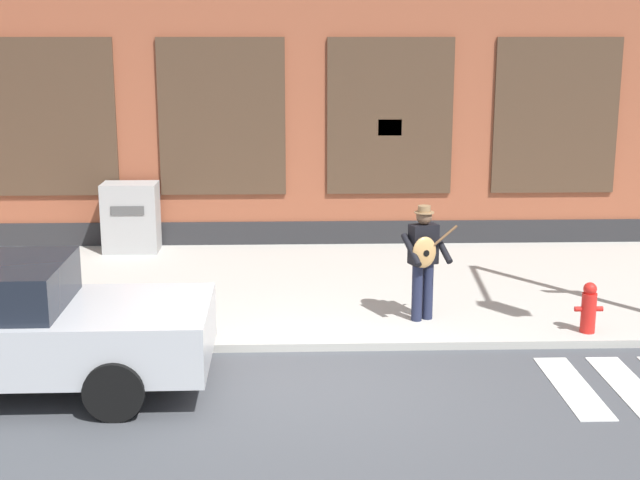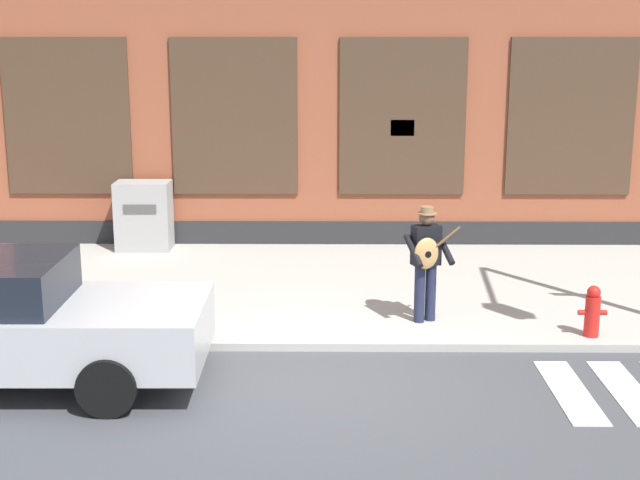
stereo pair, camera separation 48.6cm
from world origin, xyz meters
TOP-DOWN VIEW (x-y plane):
  - ground_plane at (0.00, 0.00)m, footprint 160.00×160.00m
  - sidewalk at (0.00, 3.89)m, footprint 28.00×5.66m
  - building_backdrop at (-0.00, 8.71)m, footprint 28.00×4.06m
  - red_car at (-3.60, -0.08)m, footprint 4.62×2.02m
  - busker at (1.55, 2.01)m, footprint 0.79×0.67m
  - utility_box at (-3.25, 6.27)m, footprint 1.00×0.67m
  - fire_hydrant at (3.71, 1.41)m, footprint 0.38×0.20m

SIDE VIEW (x-z plane):
  - ground_plane at x=0.00m, z-range 0.00..0.00m
  - sidewalk at x=0.00m, z-range 0.00..0.11m
  - fire_hydrant at x=3.71m, z-range 0.10..0.80m
  - utility_box at x=-3.25m, z-range 0.11..1.38m
  - red_car at x=-3.60m, z-range 0.01..1.54m
  - busker at x=1.55m, z-range 0.22..1.86m
  - building_backdrop at x=0.00m, z-range -0.01..7.31m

